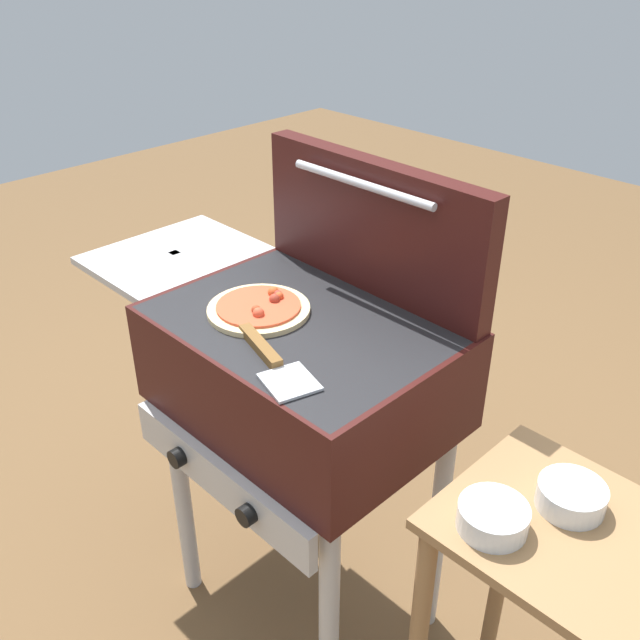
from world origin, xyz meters
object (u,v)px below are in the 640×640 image
Objects in this scene: prep_table at (557,620)px; topping_bowl_far at (493,518)px; topping_bowl_near at (571,497)px; spatula at (272,360)px; pizza_pepperoni at (259,308)px; grill at (299,373)px.

prep_table is 0.28m from topping_bowl_far.
topping_bowl_far is at bearing -116.26° from topping_bowl_near.
spatula is 2.24× the size of topping_bowl_far.
spatula is 0.70m from prep_table.
spatula is at bearing -33.72° from pizza_pepperoni.
spatula is 2.27× the size of topping_bowl_near.
grill is at bearing 27.43° from pizza_pepperoni.
spatula reaches higher than grill.
topping_bowl_near and topping_bowl_far have the same top height.
grill is at bearing -175.65° from topping_bowl_near.
topping_bowl_near is (0.63, 0.05, 0.03)m from grill.
prep_table is at bearing 15.29° from spatula.
topping_bowl_near is (-0.04, 0.04, 0.24)m from prep_table.
topping_bowl_far is at bearing -8.88° from grill.
grill reaches higher than prep_table.
grill is 0.71m from prep_table.
pizza_pepperoni is at bearing -176.60° from prep_table.
prep_table is 6.47× the size of topping_bowl_far.
spatula is 0.59m from topping_bowl_near.
spatula is 0.49m from topping_bowl_far.
grill reaches higher than topping_bowl_far.
prep_table is at bearing -45.70° from topping_bowl_near.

